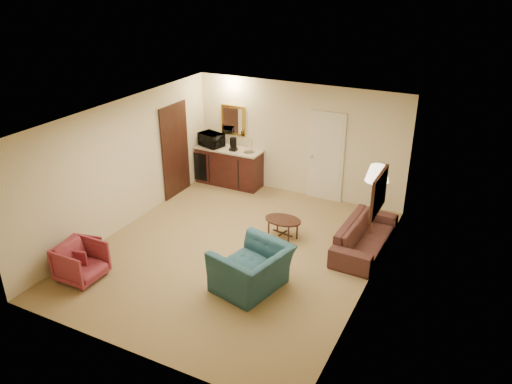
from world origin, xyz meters
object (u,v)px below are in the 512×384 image
floor_lamp (374,206)px  waste_bin (252,184)px  microwave (211,138)px  sofa (366,232)px  teal_armchair (252,262)px  rose_chair_far (81,253)px  wetbar_cabinet (229,166)px  rose_chair_near (81,261)px  coffee_maker (233,144)px  coffee_table (283,229)px

floor_lamp → waste_bin: 3.50m
microwave → sofa: bearing=-2.6°
teal_armchair → microwave: microwave is taller
sofa → rose_chair_far: (-4.30, -2.86, -0.09)m
wetbar_cabinet → rose_chair_near: bearing=-93.1°
rose_chair_far → waste_bin: rose_chair_far is taller
wetbar_cabinet → coffee_maker: coffee_maker is taller
teal_armchair → coffee_maker: (-2.30, 3.56, 0.57)m
sofa → rose_chair_far: size_ratio=3.32×
rose_chair_near → floor_lamp: size_ratio=0.44×
coffee_table → floor_lamp: (1.60, 0.54, 0.61)m
rose_chair_near → rose_chair_far: bearing=44.8°
rose_chair_far → coffee_maker: 4.48m
teal_armchair → waste_bin: teal_armchair is taller
coffee_table → floor_lamp: 1.80m
sofa → rose_chair_far: sofa is taller
teal_armchair → rose_chair_near: size_ratio=1.61×
coffee_table → floor_lamp: floor_lamp is taller
floor_lamp → microwave: floor_lamp is taller
rose_chair_near → coffee_table: rose_chair_near is taller
waste_bin → teal_armchair: bearing=-63.0°
coffee_table → waste_bin: size_ratio=2.63×
floor_lamp → rose_chair_far: bearing=-144.5°
rose_chair_near → rose_chair_far: 0.36m
teal_armchair → rose_chair_far: teal_armchair is taller
wetbar_cabinet → floor_lamp: bearing=-18.9°
wetbar_cabinet → teal_armchair: teal_armchair is taller
rose_chair_far → microwave: size_ratio=1.00×
wetbar_cabinet → coffee_maker: 0.64m
wetbar_cabinet → coffee_maker: size_ratio=5.33×
coffee_table → coffee_maker: size_ratio=2.37×
wetbar_cabinet → waste_bin: 0.73m
wetbar_cabinet → rose_chair_near: 4.68m
rose_chair_near → waste_bin: 4.69m
floor_lamp → waste_bin: size_ratio=5.90×
rose_chair_near → floor_lamp: 5.32m
teal_armchair → floor_lamp: bearing=162.3°
wetbar_cabinet → rose_chair_far: (-0.50, -4.42, -0.17)m
sofa → coffee_maker: (-3.64, 1.50, 0.69)m
coffee_maker → floor_lamp: bearing=-17.3°
sofa → coffee_table: (-1.55, -0.30, -0.17)m
waste_bin → coffee_maker: 1.05m
rose_chair_far → coffee_table: (2.75, 2.56, -0.08)m
coffee_maker → microwave: bearing=178.4°
sofa → teal_armchair: 2.46m
teal_armchair → microwave: size_ratio=1.98×
rose_chair_near → waste_bin: size_ratio=2.60×
coffee_maker → coffee_table: bearing=-39.2°
rose_chair_far → microwave: bearing=-13.9°
waste_bin → microwave: (-1.12, 0.04, 0.98)m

